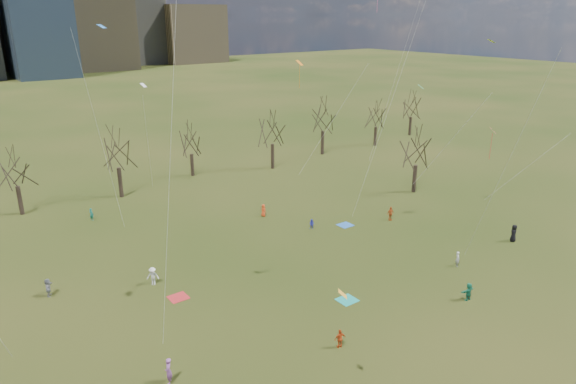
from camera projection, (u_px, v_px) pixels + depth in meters
ground at (374, 310)px, 42.36m from camera, size 500.00×500.00×0.00m
bare_tree_row at (175, 149)px, 68.56m from camera, size 113.04×29.80×9.50m
blanket_teal at (347, 300)px, 43.83m from camera, size 1.60×1.50×0.03m
blanket_navy at (345, 225)px, 59.46m from camera, size 1.60×1.50×0.03m
blanket_crimson at (178, 297)px, 44.22m from camera, size 1.60×1.50×0.03m
person_1 at (458, 259)px, 49.55m from camera, size 0.60×0.66×1.52m
person_4 at (340, 339)px, 37.35m from camera, size 0.95×0.58×1.51m
person_5 at (469, 292)px, 43.63m from camera, size 1.50×0.54×1.59m
person_6 at (514, 233)px, 54.92m from camera, size 1.12×1.03×1.92m
person_7 at (168, 371)px, 33.69m from camera, size 0.74×0.82×1.87m
person_8 at (312, 224)px, 58.22m from camera, size 0.69×0.73×1.19m
person_9 at (153, 276)px, 46.13m from camera, size 1.25×1.13×1.68m
person_10 at (390, 214)px, 60.64m from camera, size 1.03×0.52×1.69m
person_11 at (48, 287)px, 44.25m from camera, size 1.00×1.59×1.64m
person_12 at (263, 210)px, 61.86m from camera, size 0.63×0.83×1.53m
person_13 at (91, 214)px, 60.64m from camera, size 0.59×0.66×1.51m
kites_airborne at (339, 116)px, 54.02m from camera, size 62.87×49.99×31.52m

